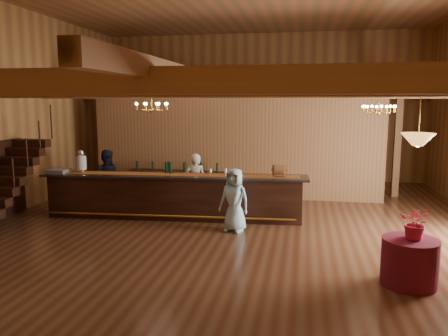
% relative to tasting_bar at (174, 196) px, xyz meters
% --- Properties ---
extents(floor, '(14.00, 14.00, 0.00)m').
position_rel_tasting_bar_xyz_m(floor, '(1.63, -0.74, -0.58)').
color(floor, brown).
rests_on(floor, ground).
extents(wall_back, '(12.00, 0.10, 5.50)m').
position_rel_tasting_bar_xyz_m(wall_back, '(1.63, 6.26, 2.17)').
color(wall_back, olive).
rests_on(wall_back, floor).
extents(wall_front, '(12.00, 0.10, 5.50)m').
position_rel_tasting_bar_xyz_m(wall_front, '(1.63, -7.74, 2.17)').
color(wall_front, olive).
rests_on(wall_front, floor).
extents(beam_grid, '(11.90, 13.90, 0.39)m').
position_rel_tasting_bar_xyz_m(beam_grid, '(1.63, -0.23, 2.66)').
color(beam_grid, olive).
rests_on(beam_grid, wall_left).
extents(support_posts, '(9.20, 10.20, 3.20)m').
position_rel_tasting_bar_xyz_m(support_posts, '(1.63, -1.24, 1.02)').
color(support_posts, olive).
rests_on(support_posts, floor).
extents(partition_wall, '(9.00, 0.18, 3.10)m').
position_rel_tasting_bar_xyz_m(partition_wall, '(1.13, 2.76, 0.97)').
color(partition_wall, brown).
rests_on(partition_wall, floor).
extents(staircase, '(1.00, 2.80, 2.00)m').
position_rel_tasting_bar_xyz_m(staircase, '(-3.82, -1.48, 0.42)').
color(staircase, black).
rests_on(staircase, floor).
extents(backroom_boxes, '(4.10, 0.60, 1.10)m').
position_rel_tasting_bar_xyz_m(backroom_boxes, '(1.33, 4.76, -0.05)').
color(backroom_boxes, black).
rests_on(backroom_boxes, floor).
extents(tasting_bar, '(6.85, 1.29, 1.15)m').
position_rel_tasting_bar_xyz_m(tasting_bar, '(0.00, 0.00, 0.00)').
color(tasting_bar, black).
rests_on(tasting_bar, floor).
extents(beverage_dispenser, '(0.26, 0.26, 0.60)m').
position_rel_tasting_bar_xyz_m(beverage_dispenser, '(-2.48, -0.10, 0.85)').
color(beverage_dispenser, silver).
rests_on(beverage_dispenser, tasting_bar).
extents(glass_rack_tray, '(0.50, 0.50, 0.10)m').
position_rel_tasting_bar_xyz_m(glass_rack_tray, '(-3.04, -0.24, 0.61)').
color(glass_rack_tray, gray).
rests_on(glass_rack_tray, tasting_bar).
extents(raffle_drum, '(0.34, 0.24, 0.30)m').
position_rel_tasting_bar_xyz_m(raffle_drum, '(2.67, 0.12, 0.73)').
color(raffle_drum, brown).
rests_on(raffle_drum, tasting_bar).
extents(bar_bottle_0, '(0.07, 0.07, 0.30)m').
position_rel_tasting_bar_xyz_m(bar_bottle_0, '(-0.22, 0.12, 0.71)').
color(bar_bottle_0, black).
rests_on(bar_bottle_0, tasting_bar).
extents(bar_bottle_1, '(0.07, 0.07, 0.30)m').
position_rel_tasting_bar_xyz_m(bar_bottle_1, '(-0.12, 0.12, 0.71)').
color(bar_bottle_1, black).
rests_on(bar_bottle_1, tasting_bar).
extents(backbar_shelf, '(3.01, 0.64, 0.84)m').
position_rel_tasting_bar_xyz_m(backbar_shelf, '(-0.63, 2.38, -0.16)').
color(backbar_shelf, black).
rests_on(backbar_shelf, floor).
extents(round_table, '(0.90, 0.90, 0.78)m').
position_rel_tasting_bar_xyz_m(round_table, '(5.01, -3.30, -0.19)').
color(round_table, maroon).
rests_on(round_table, floor).
extents(chandelier_left, '(0.80, 0.80, 0.48)m').
position_rel_tasting_bar_xyz_m(chandelier_left, '(-0.37, -0.49, 2.30)').
color(chandelier_left, gold).
rests_on(chandelier_left, beam_grid).
extents(chandelier_right, '(0.80, 0.80, 0.55)m').
position_rel_tasting_bar_xyz_m(chandelier_right, '(5.06, 0.81, 2.23)').
color(chandelier_right, gold).
rests_on(chandelier_right, beam_grid).
extents(pendant_lamp, '(0.52, 0.52, 0.90)m').
position_rel_tasting_bar_xyz_m(pendant_lamp, '(5.01, -3.30, 1.83)').
color(pendant_lamp, gold).
rests_on(pendant_lamp, beam_grid).
extents(bartender, '(0.61, 0.42, 1.61)m').
position_rel_tasting_bar_xyz_m(bartender, '(0.41, 0.69, 0.23)').
color(bartender, silver).
rests_on(bartender, floor).
extents(staff_second, '(0.88, 0.73, 1.64)m').
position_rel_tasting_bar_xyz_m(staff_second, '(-2.23, 0.83, 0.24)').
color(staff_second, black).
rests_on(staff_second, floor).
extents(guest, '(0.83, 0.66, 1.48)m').
position_rel_tasting_bar_xyz_m(guest, '(1.71, -0.86, 0.16)').
color(guest, '#9BCCDF').
rests_on(guest, floor).
extents(floor_plant, '(0.96, 0.89, 1.41)m').
position_rel_tasting_bar_xyz_m(floor_plant, '(2.94, 2.96, 0.13)').
color(floor_plant, '#265E27').
rests_on(floor_plant, floor).
extents(table_flowers, '(0.61, 0.57, 0.55)m').
position_rel_tasting_bar_xyz_m(table_flowers, '(5.06, -3.31, 0.48)').
color(table_flowers, '#B92341').
rests_on(table_flowers, round_table).
extents(table_vase, '(0.19, 0.19, 0.33)m').
position_rel_tasting_bar_xyz_m(table_vase, '(5.05, -3.17, 0.36)').
color(table_vase, gold).
rests_on(table_vase, round_table).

